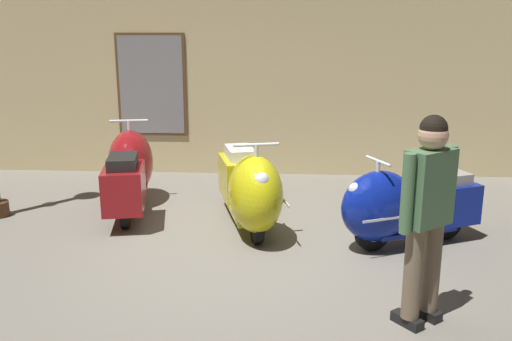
% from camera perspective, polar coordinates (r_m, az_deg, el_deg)
% --- Properties ---
extents(ground_plane, '(60.00, 60.00, 0.00)m').
position_cam_1_polar(ground_plane, '(5.52, -2.92, -9.28)').
color(ground_plane, slate).
extents(showroom_back_wall, '(18.00, 0.24, 3.47)m').
position_cam_1_polar(showroom_back_wall, '(8.53, -0.57, 11.21)').
color(showroom_back_wall, '#CCB784').
rests_on(showroom_back_wall, ground).
extents(scooter_0, '(0.83, 1.83, 1.08)m').
position_cam_1_polar(scooter_0, '(7.10, -12.86, 0.01)').
color(scooter_0, black).
rests_on(scooter_0, ground).
extents(scooter_1, '(0.94, 1.82, 1.07)m').
position_cam_1_polar(scooter_1, '(6.14, -0.59, -1.94)').
color(scooter_1, black).
rests_on(scooter_1, ground).
extents(scooter_2, '(1.61, 1.04, 0.95)m').
position_cam_1_polar(scooter_2, '(5.92, 14.44, -3.58)').
color(scooter_2, black).
rests_on(scooter_2, ground).
extents(visitor_0, '(0.45, 0.41, 1.63)m').
position_cam_1_polar(visitor_0, '(4.29, 17.11, -3.59)').
color(visitor_0, black).
rests_on(visitor_0, ground).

